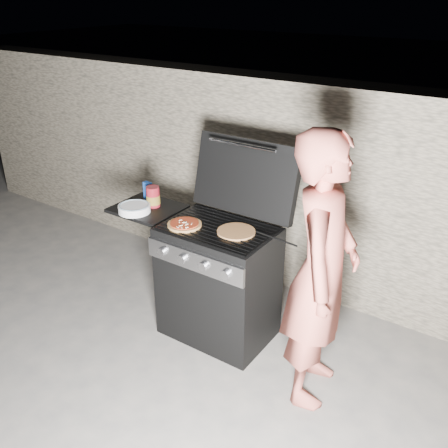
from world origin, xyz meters
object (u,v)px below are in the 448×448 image
Objects in this scene: gas_grill at (192,272)px; pizza_topped at (185,224)px; sauce_jar at (153,196)px; person at (322,273)px.

pizza_topped is (0.04, -0.11, 0.47)m from gas_grill.
sauce_jar reaches higher than pizza_topped.
pizza_topped is at bearing -71.82° from gas_grill.
gas_grill is 0.66m from sauce_jar.
person is (1.10, -0.13, 0.44)m from gas_grill.
pizza_topped is 1.53× the size of sauce_jar.
pizza_topped is 0.14× the size of person.
gas_grill is 0.75× the size of person.
person is (1.06, -0.02, -0.03)m from pizza_topped.
sauce_jar is at bearing 159.93° from pizza_topped.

